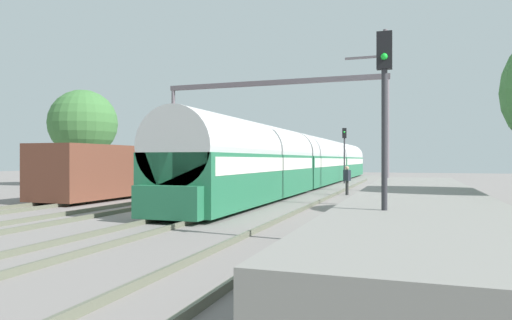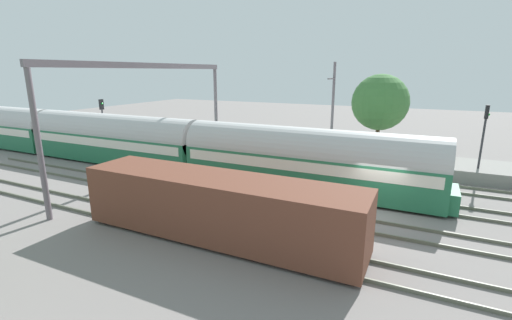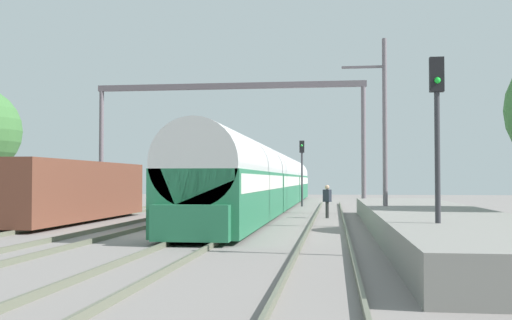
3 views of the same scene
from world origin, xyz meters
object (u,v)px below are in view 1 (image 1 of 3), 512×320
Objects in this scene: person_crossing at (347,178)px; railway_signal_far at (344,148)px; freight_car at (129,171)px; railway_signal_near at (384,110)px; passenger_train at (316,161)px; catenary_gantry at (272,107)px.

person_crossing is 13.86m from railway_signal_far.
freight_car is 7.51× the size of person_crossing.
person_crossing is 16.50m from railway_signal_near.
passenger_train is 2.99× the size of catenary_gantry.
railway_signal_far is (-5.02, 29.61, -0.15)m from railway_signal_near.
railway_signal_far is at bearing 67.11° from catenary_gantry.
passenger_train is 3.95m from railway_signal_far.
railway_signal_far is at bearing 59.38° from passenger_train.
person_crossing is 0.10× the size of catenary_gantry.
catenary_gantry is at bearing -112.89° from railway_signal_far.
railway_signal_near is 0.31× the size of catenary_gantry.
person_crossing is at bearing 21.07° from freight_car.
passenger_train is 16.96m from freight_car.
person_crossing is at bearing 100.59° from railway_signal_near.
railway_signal_near is at bearing -75.27° from passenger_train.
railway_signal_far is (-2.01, 13.54, 2.13)m from person_crossing.
catenary_gantry reaches higher than passenger_train.
person_crossing is at bearing -35.44° from catenary_gantry.
railway_signal_near reaches higher than person_crossing.
railway_signal_near is (3.00, -16.07, 2.28)m from person_crossing.
railway_signal_near is 1.05× the size of railway_signal_far.
catenary_gantry reaches higher than freight_car.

